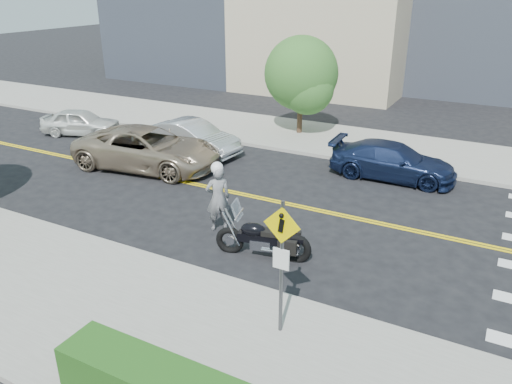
{
  "coord_description": "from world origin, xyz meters",
  "views": [
    {
      "loc": [
        7.79,
        -14.16,
        6.99
      ],
      "look_at": [
        1.38,
        -2.09,
        1.2
      ],
      "focal_mm": 35.0,
      "sensor_mm": 36.0,
      "label": 1
    }
  ],
  "objects_px": {
    "motorcyclist": "(218,196)",
    "suv": "(147,148)",
    "pedestrian_sign": "(282,256)",
    "motorcycle": "(263,231)",
    "parked_car_blue": "(393,161)",
    "parked_car_silver": "(193,138)",
    "parked_car_white": "(81,122)"
  },
  "relations": [
    {
      "from": "parked_car_white",
      "to": "parked_car_silver",
      "type": "xyz_separation_m",
      "value": [
        6.5,
        0.18,
        0.08
      ]
    },
    {
      "from": "motorcyclist",
      "to": "parked_car_blue",
      "type": "height_order",
      "value": "motorcyclist"
    },
    {
      "from": "motorcycle",
      "to": "pedestrian_sign",
      "type": "bearing_deg",
      "value": -69.57
    },
    {
      "from": "suv",
      "to": "motorcyclist",
      "type": "bearing_deg",
      "value": -129.2
    },
    {
      "from": "parked_car_silver",
      "to": "parked_car_blue",
      "type": "height_order",
      "value": "parked_car_silver"
    },
    {
      "from": "parked_car_white",
      "to": "parked_car_blue",
      "type": "height_order",
      "value": "parked_car_blue"
    },
    {
      "from": "motorcycle",
      "to": "parked_car_silver",
      "type": "height_order",
      "value": "motorcycle"
    },
    {
      "from": "parked_car_white",
      "to": "parked_car_silver",
      "type": "relative_size",
      "value": 0.86
    },
    {
      "from": "motorcyclist",
      "to": "motorcycle",
      "type": "xyz_separation_m",
      "value": [
        1.94,
        -0.83,
        -0.3
      ]
    },
    {
      "from": "motorcycle",
      "to": "parked_car_silver",
      "type": "distance_m",
      "value": 9.39
    },
    {
      "from": "pedestrian_sign",
      "to": "suv",
      "type": "relative_size",
      "value": 0.51
    },
    {
      "from": "parked_car_silver",
      "to": "parked_car_blue",
      "type": "distance_m",
      "value": 8.5
    },
    {
      "from": "parked_car_white",
      "to": "pedestrian_sign",
      "type": "bearing_deg",
      "value": -141.32
    },
    {
      "from": "pedestrian_sign",
      "to": "motorcyclist",
      "type": "distance_m",
      "value": 5.33
    },
    {
      "from": "pedestrian_sign",
      "to": "suv",
      "type": "bearing_deg",
      "value": 142.97
    },
    {
      "from": "motorcyclist",
      "to": "parked_car_silver",
      "type": "xyz_separation_m",
      "value": [
        -4.85,
        5.66,
        -0.36
      ]
    },
    {
      "from": "pedestrian_sign",
      "to": "parked_car_silver",
      "type": "bearing_deg",
      "value": 132.9
    },
    {
      "from": "suv",
      "to": "parked_car_white",
      "type": "relative_size",
      "value": 1.57
    },
    {
      "from": "pedestrian_sign",
      "to": "suv",
      "type": "distance_m",
      "value": 11.55
    },
    {
      "from": "motorcyclist",
      "to": "suv",
      "type": "bearing_deg",
      "value": -74.43
    },
    {
      "from": "motorcyclist",
      "to": "parked_car_blue",
      "type": "bearing_deg",
      "value": -160.91
    },
    {
      "from": "pedestrian_sign",
      "to": "suv",
      "type": "xyz_separation_m",
      "value": [
        -9.18,
        6.92,
        -1.14
      ]
    },
    {
      "from": "pedestrian_sign",
      "to": "parked_car_white",
      "type": "xyz_separation_m",
      "value": [
        -15.14,
        9.11,
        -1.32
      ]
    },
    {
      "from": "parked_car_blue",
      "to": "pedestrian_sign",
      "type": "bearing_deg",
      "value": 179.69
    },
    {
      "from": "motorcycle",
      "to": "parked_car_white",
      "type": "xyz_separation_m",
      "value": [
        -13.29,
        6.3,
        -0.15
      ]
    },
    {
      "from": "pedestrian_sign",
      "to": "parked_car_white",
      "type": "height_order",
      "value": "pedestrian_sign"
    },
    {
      "from": "pedestrian_sign",
      "to": "parked_car_silver",
      "type": "relative_size",
      "value": 0.69
    },
    {
      "from": "pedestrian_sign",
      "to": "suv",
      "type": "height_order",
      "value": "pedestrian_sign"
    },
    {
      "from": "pedestrian_sign",
      "to": "parked_car_silver",
      "type": "height_order",
      "value": "pedestrian_sign"
    },
    {
      "from": "parked_car_blue",
      "to": "suv",
      "type": "bearing_deg",
      "value": 109.72
    },
    {
      "from": "pedestrian_sign",
      "to": "parked_car_blue",
      "type": "xyz_separation_m",
      "value": [
        -0.22,
        10.4,
        -1.28
      ]
    },
    {
      "from": "motorcycle",
      "to": "suv",
      "type": "bearing_deg",
      "value": 137.79
    }
  ]
}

